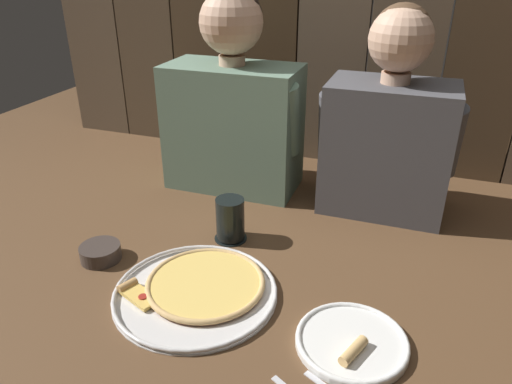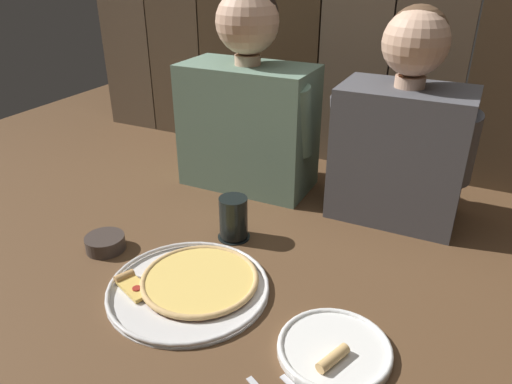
% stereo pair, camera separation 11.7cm
% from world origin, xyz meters
% --- Properties ---
extents(ground_plane, '(3.20, 3.20, 0.00)m').
position_xyz_m(ground_plane, '(0.00, 0.00, 0.00)').
color(ground_plane, brown).
extents(pizza_tray, '(0.38, 0.38, 0.03)m').
position_xyz_m(pizza_tray, '(-0.10, -0.09, 0.01)').
color(pizza_tray, silver).
rests_on(pizza_tray, ground).
extents(dinner_plate, '(0.23, 0.23, 0.03)m').
position_xyz_m(dinner_plate, '(0.26, -0.14, 0.01)').
color(dinner_plate, white).
rests_on(dinner_plate, ground).
extents(drinking_glass, '(0.09, 0.09, 0.12)m').
position_xyz_m(drinking_glass, '(-0.12, 0.14, 0.06)').
color(drinking_glass, black).
rests_on(drinking_glass, ground).
extents(dipping_bowl, '(0.10, 0.10, 0.04)m').
position_xyz_m(dipping_bowl, '(-0.40, -0.06, 0.02)').
color(dipping_bowl, '#3D332D').
rests_on(dipping_bowl, ground).
extents(diner_left, '(0.45, 0.22, 0.62)m').
position_xyz_m(diner_left, '(-0.24, 0.47, 0.28)').
color(diner_left, slate).
rests_on(diner_left, ground).
extents(diner_right, '(0.39, 0.23, 0.59)m').
position_xyz_m(diner_right, '(0.24, 0.47, 0.26)').
color(diner_right, '#4C4C51').
rests_on(diner_right, ground).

